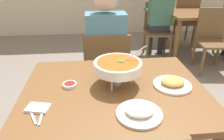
{
  "coord_description": "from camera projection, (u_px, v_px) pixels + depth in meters",
  "views": [
    {
      "loc": [
        -0.12,
        -1.12,
        1.45
      ],
      "look_at": [
        0.0,
        0.15,
        0.8
      ],
      "focal_mm": 33.56,
      "sensor_mm": 36.0,
      "label": 1
    }
  ],
  "objects": [
    {
      "name": "appetizer_plate",
      "position": [
        172.0,
        83.0,
        1.33
      ],
      "size": [
        0.24,
        0.24,
        0.06
      ],
      "color": "white",
      "rests_on": "dining_table_main"
    },
    {
      "name": "dining_table_main",
      "position": [
        114.0,
        103.0,
        1.37
      ],
      "size": [
        1.14,
        0.88,
        0.75
      ],
      "color": "brown",
      "rests_on": "ground_plane"
    },
    {
      "name": "diner_main",
      "position": [
        106.0,
        47.0,
        2.0
      ],
      "size": [
        0.4,
        0.45,
        1.31
      ],
      "color": "#2D2D38",
      "rests_on": "ground_plane"
    },
    {
      "name": "curry_bowl",
      "position": [
        118.0,
        66.0,
        1.3
      ],
      "size": [
        0.33,
        0.3,
        0.26
      ],
      "color": "silver",
      "rests_on": "dining_table_main"
    },
    {
      "name": "rice_plate",
      "position": [
        139.0,
        112.0,
        1.07
      ],
      "size": [
        0.24,
        0.24,
        0.06
      ],
      "color": "white",
      "rests_on": "dining_table_main"
    },
    {
      "name": "dining_table_far",
      "position": [
        197.0,
        20.0,
        3.5
      ],
      "size": [
        1.0,
        0.8,
        0.75
      ],
      "color": "brown",
      "rests_on": "ground_plane"
    },
    {
      "name": "fork_utensil",
      "position": [
        32.0,
        115.0,
        1.08
      ],
      "size": [
        0.08,
        0.16,
        0.01
      ],
      "primitive_type": "cube",
      "rotation": [
        0.0,
        0.0,
        0.45
      ],
      "color": "silver",
      "rests_on": "dining_table_main"
    },
    {
      "name": "chair_bg_corner",
      "position": [
        212.0,
        36.0,
        3.06
      ],
      "size": [
        0.48,
        0.48,
        0.9
      ],
      "color": "brown",
      "rests_on": "ground_plane"
    },
    {
      "name": "chair_bg_right",
      "position": [
        184.0,
        20.0,
        3.98
      ],
      "size": [
        0.47,
        0.47,
        0.9
      ],
      "color": "brown",
      "rests_on": "ground_plane"
    },
    {
      "name": "sauce_dish",
      "position": [
        70.0,
        85.0,
        1.33
      ],
      "size": [
        0.09,
        0.09,
        0.02
      ],
      "color": "white",
      "rests_on": "dining_table_main"
    },
    {
      "name": "patron_bg_middle",
      "position": [
        160.0,
        13.0,
        3.39
      ],
      "size": [
        0.4,
        0.45,
        1.31
      ],
      "color": "#2D2D38",
      "rests_on": "ground_plane"
    },
    {
      "name": "chair_bg_middle",
      "position": [
        157.0,
        26.0,
        3.54
      ],
      "size": [
        0.48,
        0.48,
        0.9
      ],
      "color": "brown",
      "rests_on": "ground_plane"
    },
    {
      "name": "chair_diner_main",
      "position": [
        106.0,
        70.0,
        2.07
      ],
      "size": [
        0.44,
        0.44,
        0.9
      ],
      "color": "brown",
      "rests_on": "ground_plane"
    },
    {
      "name": "napkin_folded",
      "position": [
        38.0,
        108.0,
        1.12
      ],
      "size": [
        0.13,
        0.1,
        0.02
      ],
      "primitive_type": "cube",
      "rotation": [
        0.0,
        0.0,
        -0.23
      ],
      "color": "white",
      "rests_on": "dining_table_main"
    },
    {
      "name": "spoon_utensil",
      "position": [
        42.0,
        114.0,
        1.08
      ],
      "size": [
        0.02,
        0.17,
        0.01
      ],
      "primitive_type": "cube",
      "rotation": [
        0.0,
        0.0,
        0.02
      ],
      "color": "silver",
      "rests_on": "dining_table_main"
    }
  ]
}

